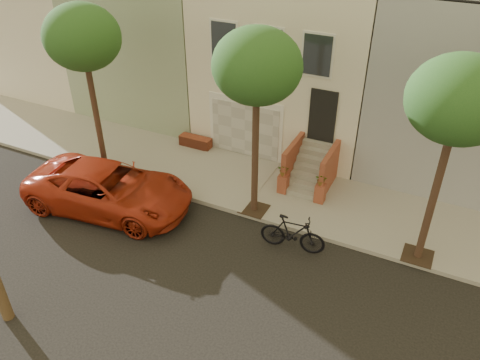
% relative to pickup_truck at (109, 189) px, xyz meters
% --- Properties ---
extents(ground, '(90.00, 90.00, 0.00)m').
position_rel_pickup_truck_xyz_m(ground, '(3.66, -1.97, -0.81)').
color(ground, black).
rests_on(ground, ground).
extents(sidewalk, '(40.00, 3.70, 0.15)m').
position_rel_pickup_truck_xyz_m(sidewalk, '(3.66, 3.38, -0.73)').
color(sidewalk, gray).
rests_on(sidewalk, ground).
extents(house_row, '(33.10, 11.70, 7.00)m').
position_rel_pickup_truck_xyz_m(house_row, '(3.66, 9.22, 2.84)').
color(house_row, '#BFB7A3').
rests_on(house_row, sidewalk).
extents(tree_left, '(2.70, 2.57, 6.30)m').
position_rel_pickup_truck_xyz_m(tree_left, '(-1.84, 1.93, 4.45)').
color(tree_left, '#2D2116').
rests_on(tree_left, sidewalk).
extents(tree_mid, '(2.70, 2.57, 6.30)m').
position_rel_pickup_truck_xyz_m(tree_mid, '(4.66, 1.93, 4.45)').
color(tree_mid, '#2D2116').
rests_on(tree_mid, sidewalk).
extents(tree_right, '(2.70, 2.57, 6.30)m').
position_rel_pickup_truck_xyz_m(tree_right, '(10.16, 1.93, 4.45)').
color(tree_right, '#2D2116').
rests_on(tree_right, sidewalk).
extents(pickup_truck, '(6.11, 3.37, 1.62)m').
position_rel_pickup_truck_xyz_m(pickup_truck, '(0.00, 0.00, 0.00)').
color(pickup_truck, '#A32914').
rests_on(pickup_truck, ground).
extents(motorcycle, '(2.11, 0.81, 1.24)m').
position_rel_pickup_truck_xyz_m(motorcycle, '(6.51, 0.72, -0.19)').
color(motorcycle, black).
rests_on(motorcycle, ground).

